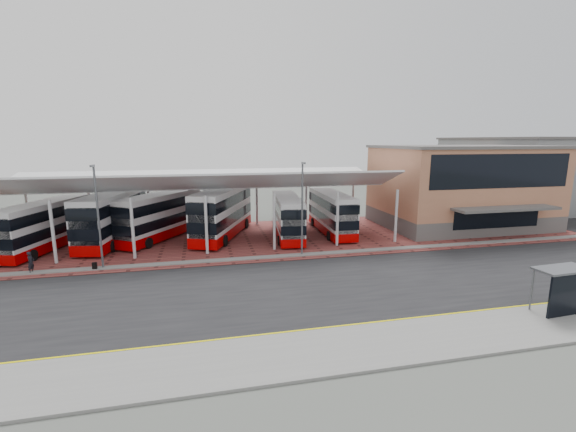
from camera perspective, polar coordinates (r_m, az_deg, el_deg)
name	(u,v)px	position (r m, az deg, el deg)	size (l,w,h in m)	color
ground	(297,283)	(27.37, 1.37, -9.90)	(140.00, 140.00, 0.00)	#4B4F49
road	(301,288)	(26.47, 1.91, -10.64)	(120.00, 14.00, 0.02)	black
forecourt	(285,237)	(39.88, -0.40, -3.07)	(72.00, 16.00, 0.06)	brown
sidewalk	(343,349)	(19.57, 8.17, -18.90)	(120.00, 4.00, 0.14)	slate
north_kerb	(280,256)	(33.06, -1.26, -6.02)	(120.00, 0.80, 0.14)	slate
yellow_line_near	(330,330)	(21.24, 6.18, -16.43)	(120.00, 0.12, 0.01)	#E9DC00
yellow_line_far	(328,327)	(21.49, 5.91, -16.07)	(120.00, 0.12, 0.01)	#E9DC00
canopy	(204,182)	(38.91, -12.34, 4.95)	(37.00, 11.63, 7.07)	silver
terminal	(461,186)	(48.78, 24.27, 4.09)	(18.40, 14.40, 9.25)	#565351
warehouse	(561,171)	(73.11, 35.40, 5.45)	(30.50, 20.50, 10.25)	slate
lamp_west	(98,214)	(32.45, -26.34, 0.28)	(0.16, 0.90, 8.07)	#53565B
lamp_east	(302,206)	(32.58, 2.13, 1.48)	(0.16, 0.90, 8.07)	#53565B
bus_0	(44,226)	(41.03, -32.42, -1.30)	(5.31, 10.79, 4.34)	silver
bus_1	(113,217)	(41.03, -24.54, -0.20)	(4.84, 12.05, 4.84)	silver
bus_2	(160,216)	(40.73, -18.41, -0.05)	(8.01, 10.68, 4.54)	silver
bus_3	(223,213)	(40.05, -9.62, 0.50)	(7.02, 12.23, 4.97)	silver
bus_4	(288,217)	(39.29, -0.07, -0.15)	(3.39, 10.26, 4.15)	silver
bus_5	(331,213)	(41.42, 6.44, 0.47)	(2.94, 10.52, 4.30)	silver
pedestrian	(31,262)	(34.66, -33.81, -5.73)	(0.61, 0.40, 1.67)	black
suitcase	(95,266)	(33.23, -26.72, -6.66)	(0.33, 0.24, 0.57)	black
bus_shelter	(569,286)	(27.27, 36.22, -8.32)	(3.32, 1.67, 2.59)	black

